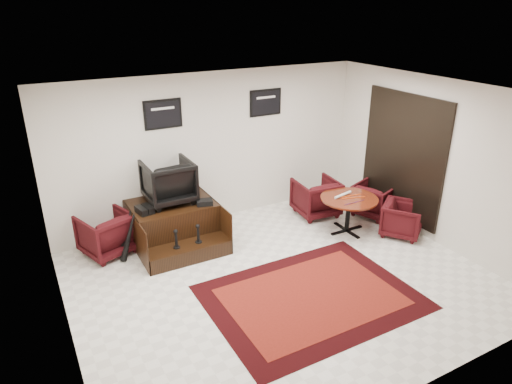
# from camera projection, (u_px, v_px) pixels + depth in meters

# --- Properties ---
(ground) EXTENTS (6.00, 6.00, 0.00)m
(ground) POSITION_uv_depth(u_px,v_px,m) (282.00, 280.00, 6.93)
(ground) COLOR white
(ground) RESTS_ON ground
(room_shell) EXTENTS (6.02, 5.02, 2.81)m
(room_shell) POSITION_uv_depth(u_px,v_px,m) (305.00, 162.00, 6.52)
(room_shell) COLOR beige
(room_shell) RESTS_ON ground
(area_rug) EXTENTS (2.90, 2.18, 0.01)m
(area_rug) POSITION_uv_depth(u_px,v_px,m) (311.00, 297.00, 6.52)
(area_rug) COLOR black
(area_rug) RESTS_ON ground
(shine_podium) EXTENTS (1.42, 1.46, 0.73)m
(shine_podium) POSITION_uv_depth(u_px,v_px,m) (174.00, 225.00, 7.88)
(shine_podium) COLOR black
(shine_podium) RESTS_ON ground
(shine_chair) EXTENTS (0.79, 0.74, 0.81)m
(shine_chair) POSITION_uv_depth(u_px,v_px,m) (168.00, 180.00, 7.69)
(shine_chair) COLOR black
(shine_chair) RESTS_ON shine_podium
(shoes_pair) EXTENTS (0.27, 0.33, 0.11)m
(shoes_pair) POSITION_uv_depth(u_px,v_px,m) (145.00, 210.00, 7.40)
(shoes_pair) COLOR black
(shoes_pair) RESTS_ON shine_podium
(polish_kit) EXTENTS (0.30, 0.25, 0.09)m
(polish_kit) POSITION_uv_depth(u_px,v_px,m) (205.00, 202.00, 7.70)
(polish_kit) COLOR black
(polish_kit) RESTS_ON shine_podium
(umbrella_black) EXTENTS (0.31, 0.11, 0.82)m
(umbrella_black) POSITION_uv_depth(u_px,v_px,m) (129.00, 237.00, 7.32)
(umbrella_black) COLOR black
(umbrella_black) RESTS_ON ground
(umbrella_hooked) EXTENTS (0.30, 0.11, 0.80)m
(umbrella_hooked) POSITION_uv_depth(u_px,v_px,m) (125.00, 233.00, 7.49)
(umbrella_hooked) COLOR black
(umbrella_hooked) RESTS_ON ground
(armchair_side) EXTENTS (0.96, 0.93, 0.79)m
(armchair_side) POSITION_uv_depth(u_px,v_px,m) (106.00, 232.00, 7.53)
(armchair_side) COLOR black
(armchair_side) RESTS_ON ground
(meeting_table) EXTENTS (1.02, 1.02, 0.67)m
(meeting_table) POSITION_uv_depth(u_px,v_px,m) (349.00, 202.00, 8.18)
(meeting_table) COLOR #3F0F09
(meeting_table) RESTS_ON ground
(table_chair_back) EXTENTS (0.85, 0.80, 0.80)m
(table_chair_back) POSITION_uv_depth(u_px,v_px,m) (316.00, 196.00, 8.92)
(table_chair_back) COLOR black
(table_chair_back) RESTS_ON ground
(table_chair_window) EXTENTS (0.85, 0.88, 0.72)m
(table_chair_window) POSITION_uv_depth(u_px,v_px,m) (374.00, 198.00, 8.91)
(table_chair_window) COLOR black
(table_chair_window) RESTS_ON ground
(table_chair_corner) EXTENTS (0.90, 0.89, 0.68)m
(table_chair_corner) POSITION_uv_depth(u_px,v_px,m) (403.00, 218.00, 8.15)
(table_chair_corner) COLOR black
(table_chair_corner) RESTS_ON ground
(paper_roll) EXTENTS (0.42, 0.14, 0.05)m
(paper_roll) POSITION_uv_depth(u_px,v_px,m) (343.00, 195.00, 8.21)
(paper_roll) COLOR silver
(paper_roll) RESTS_ON meeting_table
(table_clutter) EXTENTS (0.57, 0.32, 0.01)m
(table_clutter) POSITION_uv_depth(u_px,v_px,m) (352.00, 198.00, 8.12)
(table_clutter) COLOR #EE490D
(table_clutter) RESTS_ON meeting_table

